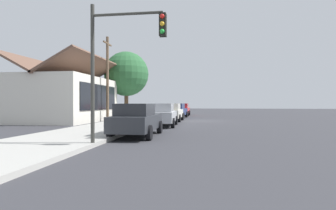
{
  "coord_description": "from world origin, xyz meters",
  "views": [
    {
      "loc": [
        -24.88,
        -0.54,
        1.6
      ],
      "look_at": [
        -0.19,
        3.04,
        1.45
      ],
      "focal_mm": 28.91,
      "sensor_mm": 36.0,
      "label": 1
    }
  ],
  "objects": [
    {
      "name": "car_ivory",
      "position": [
        -0.78,
        2.68,
        0.81
      ],
      "size": [
        4.54,
        2.01,
        1.59
      ],
      "rotation": [
        0.0,
        0.0,
        -0.0
      ],
      "color": "silver",
      "rests_on": "ground"
    },
    {
      "name": "sidewalk_curb",
      "position": [
        0.0,
        5.6,
        0.08
      ],
      "size": [
        60.0,
        4.2,
        0.16
      ],
      "primitive_type": "cube",
      "color": "#B2AFA8",
      "rests_on": "ground"
    },
    {
      "name": "traffic_light_main",
      "position": [
        -15.53,
        2.54,
        3.49
      ],
      "size": [
        0.37,
        2.79,
        5.2
      ],
      "color": "#383833",
      "rests_on": "ground"
    },
    {
      "name": "ground_plane",
      "position": [
        0.0,
        0.0,
        0.0
      ],
      "size": [
        120.0,
        120.0,
        0.0
      ],
      "primitive_type": "plane",
      "color": "#38383D"
    },
    {
      "name": "utility_pole_wooden",
      "position": [
        -1.96,
        8.2,
        3.93
      ],
      "size": [
        1.8,
        0.24,
        7.5
      ],
      "color": "brown",
      "rests_on": "ground"
    },
    {
      "name": "car_navy",
      "position": [
        4.46,
        2.75,
        0.81
      ],
      "size": [
        4.5,
        2.18,
        1.59
      ],
      "rotation": [
        0.0,
        0.0,
        -0.06
      ],
      "color": "navy",
      "rests_on": "ground"
    },
    {
      "name": "shade_tree",
      "position": [
        4.2,
        8.36,
        4.86
      ],
      "size": [
        4.93,
        4.93,
        7.34
      ],
      "color": "brown",
      "rests_on": "ground"
    },
    {
      "name": "car_cherry",
      "position": [
        10.07,
        2.68,
        0.81
      ],
      "size": [
        4.67,
        1.96,
        1.59
      ],
      "rotation": [
        0.0,
        0.0,
        0.01
      ],
      "color": "red",
      "rests_on": "ground"
    },
    {
      "name": "car_silver",
      "position": [
        -6.3,
        2.63,
        0.81
      ],
      "size": [
        4.54,
        2.2,
        1.59
      ],
      "rotation": [
        0.0,
        0.0,
        0.04
      ],
      "color": "silver",
      "rests_on": "ground"
    },
    {
      "name": "storefront_building",
      "position": [
        -2.29,
        11.98,
        2.09
      ],
      "size": [
        9.96,
        6.66,
        5.71
      ],
      "color": "silver",
      "rests_on": "ground"
    },
    {
      "name": "car_charcoal",
      "position": [
        -12.16,
        2.82,
        0.81
      ],
      "size": [
        4.53,
        1.98,
        1.59
      ],
      "rotation": [
        0.0,
        0.0,
        0.01
      ],
      "color": "#2D3035",
      "rests_on": "ground"
    },
    {
      "name": "fire_hydrant_red",
      "position": [
        -2.6,
        4.2,
        0.5
      ],
      "size": [
        0.22,
        0.22,
        0.71
      ],
      "color": "red",
      "rests_on": "sidewalk_curb"
    }
  ]
}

